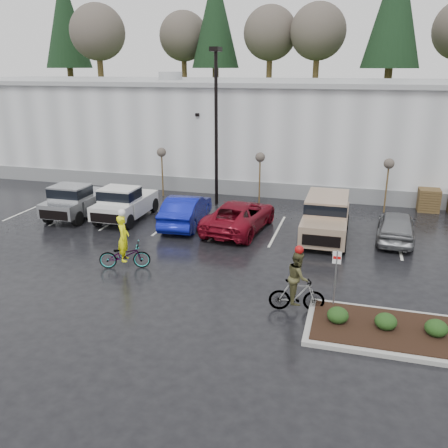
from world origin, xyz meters
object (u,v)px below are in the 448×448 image
(lamppost, at_px, (216,111))
(cyclist_hivis, at_px, (124,250))
(pallet_stack_a, at_px, (429,200))
(pickup_silver, at_px, (80,198))
(sapling_west, at_px, (162,155))
(car_blue, at_px, (186,210))
(car_red, at_px, (240,216))
(fire_lane_sign, at_px, (336,272))
(car_grey, at_px, (396,226))
(cyclist_olive, at_px, (297,287))
(sapling_mid, at_px, (260,160))
(pickup_white, at_px, (128,201))
(sapling_east, at_px, (389,167))
(suv_tan, at_px, (326,218))

(lamppost, xyz_separation_m, cyclist_hivis, (-0.95, -10.50, -4.89))
(pallet_stack_a, bearing_deg, pickup_silver, -162.11)
(sapling_west, relative_size, cyclist_hivis, 1.23)
(car_blue, relative_size, car_red, 0.89)
(lamppost, relative_size, pallet_stack_a, 6.83)
(sapling_west, bearing_deg, car_blue, -56.13)
(fire_lane_sign, bearing_deg, car_grey, 72.37)
(sapling_west, relative_size, cyclist_olive, 1.31)
(lamppost, xyz_separation_m, car_blue, (-0.44, -4.31, -4.86))
(lamppost, distance_m, cyclist_olive, 14.71)
(lamppost, bearing_deg, cyclist_olive, -61.87)
(car_grey, bearing_deg, sapling_mid, -27.88)
(pickup_silver, bearing_deg, lamppost, 31.68)
(pallet_stack_a, relative_size, pickup_white, 0.26)
(sapling_west, bearing_deg, pickup_silver, -118.91)
(pickup_white, bearing_deg, car_grey, 0.65)
(pickup_white, height_order, car_red, pickup_white)
(pickup_silver, bearing_deg, sapling_east, 17.29)
(suv_tan, bearing_deg, car_blue, 178.78)
(sapling_west, height_order, pallet_stack_a, sapling_west)
(car_red, height_order, cyclist_hivis, cyclist_hivis)
(sapling_east, xyz_separation_m, pallet_stack_a, (2.50, 1.00, -2.05))
(pallet_stack_a, relative_size, car_red, 0.24)
(car_blue, height_order, cyclist_hivis, cyclist_hivis)
(pickup_silver, distance_m, suv_tan, 13.86)
(fire_lane_sign, bearing_deg, cyclist_hivis, 171.55)
(cyclist_olive, bearing_deg, car_red, 15.67)
(lamppost, xyz_separation_m, pickup_white, (-4.03, -4.01, -4.71))
(sapling_west, relative_size, suv_tan, 0.63)
(lamppost, height_order, pickup_white, lamppost)
(pickup_silver, height_order, car_blue, pickup_silver)
(cyclist_olive, bearing_deg, fire_lane_sign, -81.07)
(pallet_stack_a, bearing_deg, car_red, -147.39)
(car_blue, xyz_separation_m, car_red, (2.99, -0.05, -0.04))
(suv_tan, bearing_deg, sapling_mid, 129.16)
(sapling_west, distance_m, cyclist_hivis, 12.05)
(lamppost, distance_m, sapling_east, 10.48)
(sapling_east, xyz_separation_m, fire_lane_sign, (-2.20, -12.80, -1.32))
(sapling_mid, xyz_separation_m, cyclist_hivis, (-3.45, -11.50, -1.93))
(sapling_mid, bearing_deg, pickup_white, -142.52)
(sapling_mid, relative_size, car_blue, 0.64)
(sapling_east, relative_size, cyclist_hivis, 1.23)
(sapling_west, xyz_separation_m, fire_lane_sign, (11.80, -12.80, -1.32))
(pallet_stack_a, height_order, fire_lane_sign, fire_lane_sign)
(pallet_stack_a, relative_size, pickup_silver, 0.26)
(sapling_west, height_order, sapling_mid, same)
(car_grey, relative_size, cyclist_hivis, 1.68)
(fire_lane_sign, height_order, cyclist_hivis, cyclist_hivis)
(car_blue, bearing_deg, sapling_mid, -123.41)
(sapling_mid, bearing_deg, sapling_east, 0.00)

